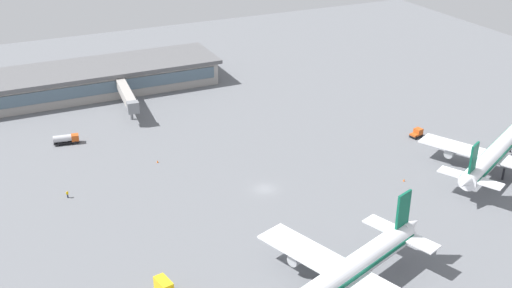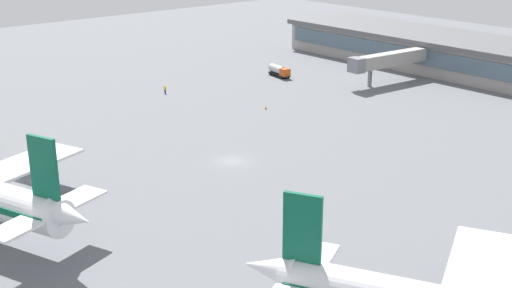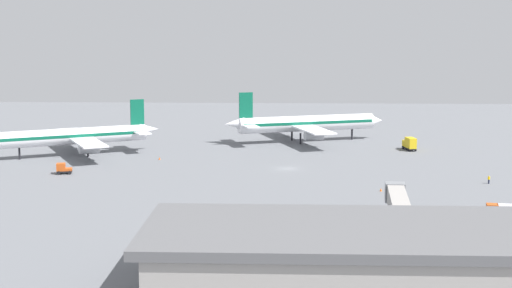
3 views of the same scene
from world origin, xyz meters
The scene contains 7 objects.
ground centered at (0.00, 0.00, 0.00)m, with size 288.00×288.00×0.00m, color slate.
terminal_building centered at (21.14, -77.94, 4.03)m, with size 77.08×22.07×7.90m.
fuel_truck centered at (35.91, -42.38, 1.39)m, with size 6.51×2.92×2.50m.
ground_crew_worker centered at (40.36, -14.51, 0.85)m, with size 0.52×0.52×1.67m.
jet_bridge centered at (16.17, -56.79, 5.14)m, with size 4.70×23.51×6.74m.
safety_cone_near_gate centered at (-30.33, 10.22, 0.30)m, with size 0.44×0.44×0.60m, color #EA590C.
safety_cone_mid_apron centered at (17.84, -22.43, 0.30)m, with size 0.44×0.44×0.60m, color #EA590C.
Camera 2 is at (-75.52, 59.94, 35.88)m, focal length 47.80 mm.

